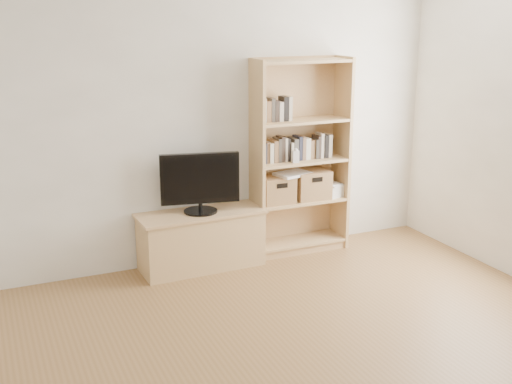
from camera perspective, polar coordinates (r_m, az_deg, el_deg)
back_wall at (r=5.94m, az=-3.71°, el=6.08°), size 4.50×0.02×2.60m
tv_stand at (r=5.94m, az=-4.88°, el=-4.36°), size 1.13×0.46×0.51m
bookshelf at (r=6.18m, az=3.97°, el=3.10°), size 0.95×0.34×1.89m
television at (r=5.77m, az=-5.01°, el=0.84°), size 0.71×0.19×0.56m
books_row_mid at (r=6.18m, az=3.90°, el=3.85°), size 0.75×0.19×0.20m
books_row_upper at (r=6.02m, az=2.18°, el=7.31°), size 0.39×0.16×0.20m
baby_monitor at (r=6.04m, az=3.55°, el=3.15°), size 0.07×0.05×0.11m
basket_left at (r=6.14m, az=1.86°, el=0.24°), size 0.32×0.27×0.26m
basket_right at (r=6.30m, az=4.88°, el=0.70°), size 0.35×0.29×0.28m
laptop at (r=6.16m, az=3.27°, el=1.63°), size 0.37×0.30×0.03m
magazine_stack at (r=6.42m, az=6.51°, el=0.18°), size 0.23×0.28×0.11m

